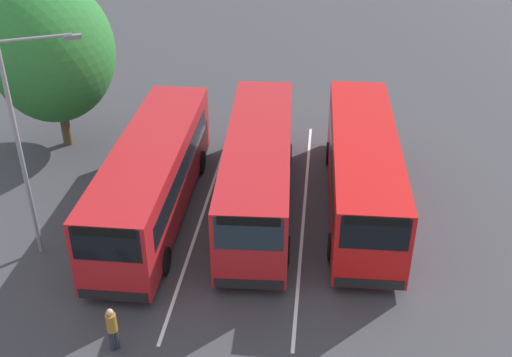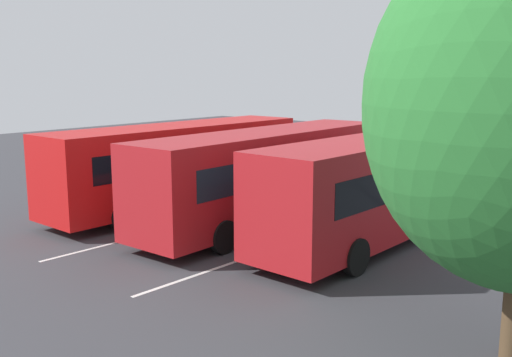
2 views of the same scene
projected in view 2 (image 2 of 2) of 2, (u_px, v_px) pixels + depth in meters
The scene contains 7 objects.
ground_plane at pixel (276, 222), 20.72m from camera, with size 73.89×73.89×0.00m, color #38383D.
bus_far_left at pixel (386, 183), 18.39m from camera, with size 11.42×2.94×3.26m.
bus_center_left at pixel (268, 173), 20.30m from camera, with size 11.37×2.75×3.26m.
bus_center_right at pixel (180, 162), 22.69m from camera, with size 11.39×2.85×3.26m.
pedestrian at pixel (461, 177), 24.31m from camera, with size 0.45×0.45×1.59m.
lane_stripe_outer_left at pixel (324, 231), 19.44m from camera, with size 15.59×0.12×0.01m, color silver.
lane_stripe_inner_left at pixel (233, 213), 22.01m from camera, with size 15.59×0.12×0.01m, color silver.
Camera 2 is at (-15.94, -12.29, 5.24)m, focal length 40.75 mm.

